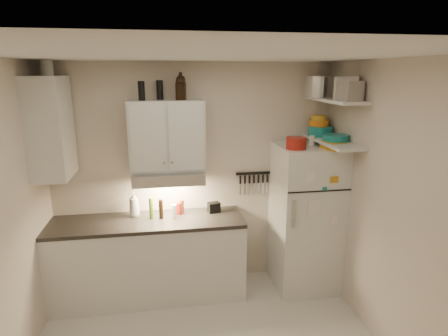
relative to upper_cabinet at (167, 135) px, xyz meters
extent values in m
cube|color=white|center=(0.30, -1.33, 0.78)|extent=(3.20, 3.00, 0.02)
cube|color=beige|center=(0.30, 0.18, -0.53)|extent=(3.20, 0.02, 2.60)
cube|color=beige|center=(1.91, -1.33, -0.53)|extent=(0.02, 3.00, 2.60)
cube|color=silver|center=(-0.25, -0.14, -1.39)|extent=(2.10, 0.60, 0.88)
cube|color=black|center=(-0.25, -0.14, -0.93)|extent=(2.10, 0.62, 0.04)
cube|color=silver|center=(0.00, 0.00, 0.00)|extent=(0.80, 0.33, 0.75)
cube|color=silver|center=(-1.14, -0.14, 0.12)|extent=(0.33, 0.55, 1.00)
cube|color=silver|center=(0.00, -0.06, -0.44)|extent=(0.76, 0.46, 0.12)
cube|color=silver|center=(1.55, -0.18, -0.98)|extent=(0.70, 0.68, 1.70)
cube|color=silver|center=(1.75, -0.31, 0.38)|extent=(0.30, 0.95, 0.03)
cube|color=silver|center=(1.75, -0.31, -0.07)|extent=(0.30, 0.95, 0.03)
cube|color=black|center=(1.00, 0.15, -0.51)|extent=(0.42, 0.02, 0.03)
cylinder|color=maroon|center=(1.34, -0.33, -0.06)|extent=(0.22, 0.22, 0.12)
cube|color=#C78718|center=(1.71, -0.42, -0.09)|extent=(0.22, 0.26, 0.08)
cylinder|color=silver|center=(1.58, -0.16, -0.07)|extent=(0.08, 0.08, 0.10)
cylinder|color=silver|center=(1.68, -0.02, 0.50)|extent=(0.40, 0.40, 0.23)
cube|color=#AAAAAD|center=(1.77, -0.45, 0.50)|extent=(0.29, 0.27, 0.23)
cube|color=#AAAAAD|center=(1.76, -0.59, 0.48)|extent=(0.22, 0.22, 0.19)
cylinder|color=#167879|center=(1.74, 0.00, 0.01)|extent=(0.28, 0.28, 0.11)
cylinder|color=orange|center=(1.73, 0.03, 0.10)|extent=(0.22, 0.22, 0.07)
cylinder|color=gold|center=(1.73, 0.03, 0.16)|extent=(0.17, 0.17, 0.06)
cylinder|color=#167879|center=(1.77, -0.35, -0.02)|extent=(0.28, 0.28, 0.07)
cylinder|color=black|center=(-0.06, 0.07, 0.48)|extent=(0.08, 0.08, 0.20)
cylinder|color=black|center=(-0.24, -0.02, 0.47)|extent=(0.09, 0.09, 0.20)
cylinder|color=silver|center=(-1.13, -0.05, 0.70)|extent=(0.14, 0.14, 0.16)
imported|color=silver|center=(-0.39, 0.01, -0.74)|extent=(0.16, 0.16, 0.32)
cylinder|color=brown|center=(0.13, 0.00, -0.82)|extent=(0.07, 0.07, 0.16)
cylinder|color=#53741D|center=(-0.20, -0.09, -0.78)|extent=(0.06, 0.06, 0.24)
cylinder|color=black|center=(-0.10, -0.11, -0.79)|extent=(0.06, 0.06, 0.22)
cylinder|color=silver|center=(0.05, -0.12, -0.83)|extent=(0.07, 0.07, 0.16)
cylinder|color=maroon|center=(0.10, 0.00, -0.84)|extent=(0.07, 0.07, 0.13)
cube|color=black|center=(0.50, -0.01, -0.85)|extent=(0.15, 0.12, 0.11)
camera|label=1|loc=(-0.03, -4.03, 0.65)|focal=30.00mm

